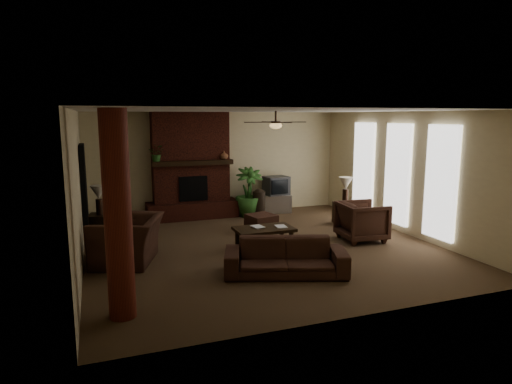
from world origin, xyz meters
name	(u,v)px	position (x,y,z in m)	size (l,w,h in m)	color
room_shell	(263,181)	(0.00, 0.00, 1.40)	(7.00, 7.00, 7.00)	brown
fireplace	(191,175)	(-0.80, 3.22, 1.16)	(2.40, 0.70, 2.80)	#4F1F15
windows	(397,174)	(3.45, 0.20, 1.35)	(0.08, 3.65, 2.35)	white
log_column	(118,216)	(-2.95, -2.40, 1.40)	(0.36, 0.36, 2.80)	maroon
doorway	(84,193)	(-3.44, 1.80, 1.05)	(0.10, 1.00, 2.10)	black
ceiling_fan	(276,124)	(0.40, 0.30, 2.53)	(1.35, 1.35, 0.37)	black
sofa	(286,251)	(-0.20, -1.64, 0.41)	(2.08, 0.61, 0.81)	#3E251A
armchair_left	(127,232)	(-2.70, -0.05, 0.57)	(1.30, 0.85, 1.14)	#3E251A
armchair_right	(362,219)	(2.23, -0.26, 0.47)	(0.91, 0.86, 0.94)	#3E251A
coffee_table	(264,230)	(0.00, -0.07, 0.37)	(1.20, 0.70, 0.43)	black
ottoman	(261,223)	(0.43, 1.22, 0.20)	(0.60, 0.60, 0.40)	#3E251A
tv_stand	(275,203)	(1.57, 3.11, 0.25)	(0.85, 0.50, 0.50)	#B2B2B4
tv	(276,186)	(1.58, 3.07, 0.76)	(0.71, 0.61, 0.52)	#353537
floor_vase	(259,201)	(0.92, 2.68, 0.43)	(0.34, 0.34, 0.77)	black
floor_plant	(249,203)	(0.68, 2.84, 0.37)	(0.75, 1.33, 0.75)	#305E25
side_table_left	(101,226)	(-3.15, 1.85, 0.28)	(0.50, 0.50, 0.55)	black
lamp_left	(99,194)	(-3.15, 1.83, 1.00)	(0.39, 0.39, 0.65)	black
side_table_right	(344,213)	(2.65, 1.16, 0.28)	(0.50, 0.50, 0.55)	black
lamp_right	(346,185)	(2.64, 1.13, 1.00)	(0.39, 0.39, 0.65)	black
mantel_plant	(157,155)	(-1.71, 3.01, 1.72)	(0.38, 0.42, 0.33)	#305E25
mantel_vase	(224,155)	(0.04, 2.99, 1.67)	(0.22, 0.23, 0.22)	brown
book_a	(253,221)	(-0.22, -0.02, 0.57)	(0.22, 0.03, 0.29)	#999999
book_b	(276,220)	(0.24, -0.13, 0.58)	(0.21, 0.02, 0.29)	#999999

